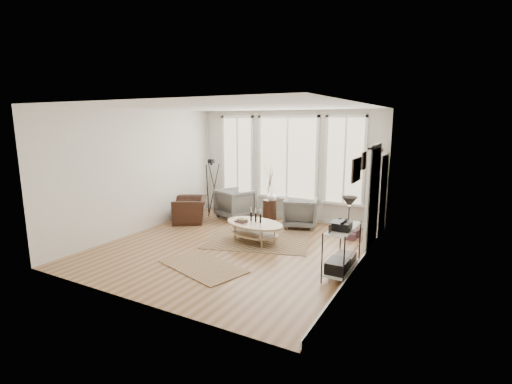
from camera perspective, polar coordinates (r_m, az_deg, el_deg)
The scene contains 17 objects.
room at distance 7.60m, azimuth -3.27°, elevation 1.82°, with size 5.50×5.54×2.90m.
bay_window at distance 9.95m, azimuth 4.84°, elevation 5.00°, with size 4.14×0.12×2.24m.
door at distance 7.77m, azimuth 17.55°, elevation -0.74°, with size 0.09×1.06×2.22m.
bookcase at distance 8.87m, azimuth 18.01°, elevation -0.48°, with size 0.31×0.85×2.06m.
low_shelf at distance 6.60m, azimuth 13.13°, elevation -8.04°, with size 0.38×1.08×1.30m.
wall_art at distance 6.28m, azimuth 15.47°, elevation 3.69°, with size 0.04×0.88×0.44m.
rug_main at distance 8.37m, azimuth 0.34°, elevation -7.33°, with size 2.24×1.68×0.01m, color brown.
rug_runner at distance 6.96m, azimuth -8.18°, elevation -11.24°, with size 1.60×0.89×0.01m, color brown.
coffee_table at distance 8.13m, azimuth -0.30°, elevation -5.38°, with size 1.54×1.14×0.64m.
armchair_left at distance 10.17m, azimuth -3.18°, elevation -1.75°, with size 0.85×0.88×0.80m, color slate.
armchair_right at distance 9.34m, azimuth 6.82°, elevation -3.13°, with size 0.79×0.82×0.74m, color slate.
side_table at distance 9.88m, azimuth 2.13°, elevation -0.14°, with size 0.36×0.36×1.52m.
vase at distance 9.78m, azimuth 2.48°, elevation -0.62°, with size 0.25×0.25×0.26m, color silver.
accent_chair at distance 9.92m, azimuth -10.08°, elevation -2.70°, with size 0.86×0.98×0.64m, color #341C12.
tripod_camera at distance 10.47m, azimuth -6.80°, elevation 0.39°, with size 0.56×0.56×1.58m.
book_stack_near at distance 8.82m, azimuth 14.77°, elevation -6.17°, with size 0.22×0.28×0.18m, color maroon.
book_stack_far at distance 8.64m, azimuth 14.45°, elevation -6.60°, with size 0.19×0.24×0.15m, color maroon.
Camera 1 is at (3.99, -6.34, 2.62)m, focal length 26.00 mm.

